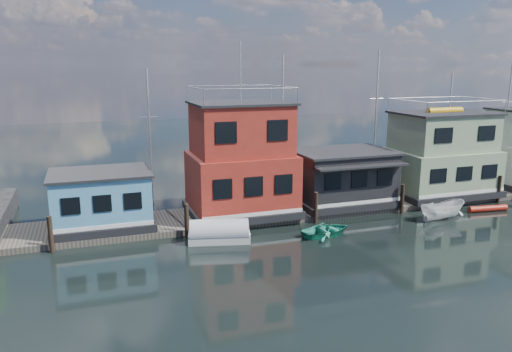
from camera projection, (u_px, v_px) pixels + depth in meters
name	position (u px, v px, depth m)	size (l,w,h in m)	color
ground	(454.00, 265.00, 27.39)	(160.00, 160.00, 0.00)	black
dock	(347.00, 205.00, 38.41)	(48.00, 5.00, 0.40)	#595147
houseboat_blue	(101.00, 200.00, 32.25)	(6.40, 4.90, 3.66)	black
houseboat_red	(241.00, 162.00, 34.86)	(7.40, 5.90, 11.86)	black
houseboat_dark	(342.00, 177.00, 37.75)	(7.40, 6.10, 4.06)	black
houseboat_green	(441.00, 155.00, 40.38)	(8.40, 5.90, 7.03)	black
pilings	(362.00, 203.00, 35.53)	(42.28, 0.28, 2.20)	#2D2116
background_masts	(363.00, 124.00, 44.29)	(36.40, 0.16, 12.00)	silver
dinghy_teal	(327.00, 230.00, 32.03)	(2.43, 3.40, 0.70)	teal
motorboat	(442.00, 210.00, 35.17)	(1.34, 3.55, 1.37)	white
tarp_runabout	(219.00, 233.00, 30.83)	(4.01, 2.34, 1.53)	silver
red_kayak	(488.00, 208.00, 37.27)	(0.46, 0.46, 3.11)	#A82011
dinghy_white	(453.00, 207.00, 36.68)	(1.66, 1.92, 1.01)	white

